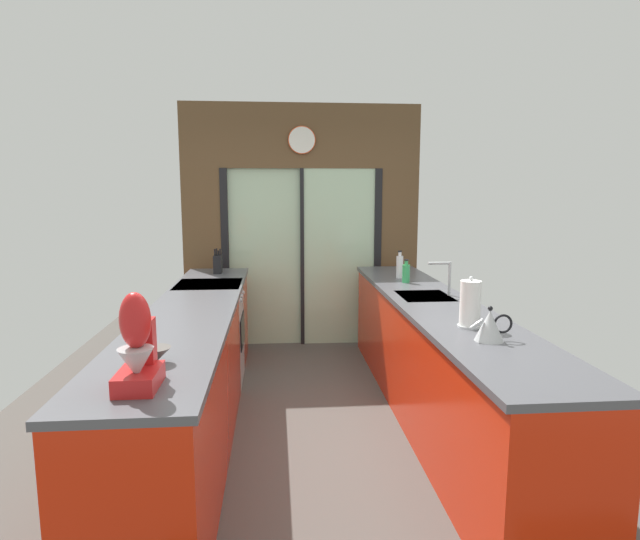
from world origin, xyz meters
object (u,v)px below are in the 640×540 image
object	(u,v)px
knife_block	(218,264)
soap_bottle_near	(406,273)
oven_range	(210,333)
paper_towel_roll	(470,304)
soap_bottle_far	(400,266)
stand_mixer	(138,351)
mixing_bowl	(156,355)
kettle	(490,326)

from	to	relation	value
knife_block	soap_bottle_near	world-z (taller)	knife_block
oven_range	knife_block	distance (m)	0.83
soap_bottle_near	paper_towel_roll	size ratio (longest dim) A/B	0.67
oven_range	soap_bottle_far	world-z (taller)	soap_bottle_far
oven_range	stand_mixer	xyz separation A→B (m)	(0.02, -2.54, 0.63)
mixing_bowl	soap_bottle_far	size ratio (longest dim) A/B	0.56
soap_bottle_near	soap_bottle_far	xyz separation A→B (m)	(-0.00, 0.25, 0.03)
knife_block	stand_mixer	size ratio (longest dim) A/B	0.61
oven_range	paper_towel_roll	world-z (taller)	paper_towel_roll
kettle	soap_bottle_far	bearing A→B (deg)	90.06
oven_range	knife_block	xyz separation A→B (m)	(0.02, 0.62, 0.56)
paper_towel_roll	oven_range	bearing A→B (deg)	136.97
kettle	soap_bottle_near	xyz separation A→B (m)	(-0.00, 1.89, 0.00)
oven_range	paper_towel_roll	distance (m)	2.53
stand_mixer	kettle	size ratio (longest dim) A/B	1.71
mixing_bowl	soap_bottle_near	size ratio (longest dim) A/B	0.70
paper_towel_roll	mixing_bowl	bearing A→B (deg)	-163.12
kettle	soap_bottle_far	world-z (taller)	soap_bottle_far
knife_block	soap_bottle_near	size ratio (longest dim) A/B	1.18
knife_block	paper_towel_roll	distance (m)	2.91
oven_range	paper_towel_roll	bearing A→B (deg)	-43.03
kettle	soap_bottle_far	distance (m)	2.14
paper_towel_roll	kettle	bearing A→B (deg)	-89.60
stand_mixer	soap_bottle_near	world-z (taller)	stand_mixer
kettle	soap_bottle_near	distance (m)	1.89
mixing_bowl	paper_towel_roll	distance (m)	1.86
knife_block	kettle	xyz separation A→B (m)	(1.78, -2.60, -0.01)
soap_bottle_near	soap_bottle_far	bearing A→B (deg)	90.00
soap_bottle_far	paper_towel_roll	xyz separation A→B (m)	(0.00, -1.84, 0.03)
knife_block	paper_towel_roll	world-z (taller)	paper_towel_roll
oven_range	mixing_bowl	distance (m)	2.28
oven_range	soap_bottle_far	size ratio (longest dim) A/B	3.46
knife_block	soap_bottle_near	distance (m)	1.91
soap_bottle_far	stand_mixer	bearing A→B (deg)	-123.38
oven_range	kettle	size ratio (longest dim) A/B	3.74
stand_mixer	soap_bottle_near	xyz separation A→B (m)	(1.78, 2.45, -0.07)
mixing_bowl	soap_bottle_near	xyz separation A→B (m)	(1.78, 2.13, 0.05)
kettle	paper_towel_roll	distance (m)	0.31
knife_block	kettle	bearing A→B (deg)	-55.53
kettle	stand_mixer	bearing A→B (deg)	-162.58
oven_range	paper_towel_roll	size ratio (longest dim) A/B	2.88
mixing_bowl	kettle	size ratio (longest dim) A/B	0.61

